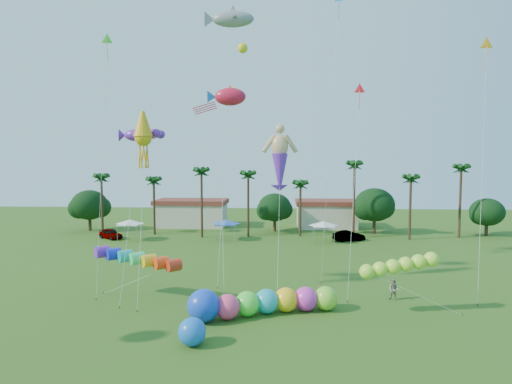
# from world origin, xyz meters

# --- Properties ---
(ground) EXTENTS (160.00, 160.00, 0.00)m
(ground) POSITION_xyz_m (0.00, 0.00, 0.00)
(ground) COLOR #285116
(ground) RESTS_ON ground
(tree_line) EXTENTS (69.46, 8.91, 11.00)m
(tree_line) POSITION_xyz_m (3.57, 44.00, 4.28)
(tree_line) COLOR #3A2819
(tree_line) RESTS_ON ground
(buildings_row) EXTENTS (35.00, 7.00, 4.00)m
(buildings_row) POSITION_xyz_m (-3.09, 50.00, 2.00)
(buildings_row) COLOR beige
(buildings_row) RESTS_ON ground
(tent_row) EXTENTS (31.00, 4.00, 0.60)m
(tent_row) POSITION_xyz_m (-6.00, 36.33, 2.75)
(tent_row) COLOR white
(tent_row) RESTS_ON ground
(car_a) EXTENTS (4.60, 3.93, 1.49)m
(car_a) POSITION_xyz_m (-23.48, 37.10, 0.75)
(car_a) COLOR #4C4C54
(car_a) RESTS_ON ground
(car_b) EXTENTS (4.81, 2.81, 1.50)m
(car_b) POSITION_xyz_m (11.88, 37.38, 0.75)
(car_b) COLOR #4C4C54
(car_b) RESTS_ON ground
(spectator_b) EXTENTS (1.07, 1.01, 1.74)m
(spectator_b) POSITION_xyz_m (11.19, 12.03, 0.87)
(spectator_b) COLOR gray
(spectator_b) RESTS_ON ground
(caterpillar_inflatable) EXTENTS (11.27, 5.21, 2.33)m
(caterpillar_inflatable) POSITION_xyz_m (0.33, 8.08, 0.98)
(caterpillar_inflatable) COLOR #F74177
(caterpillar_inflatable) RESTS_ON ground
(blue_ball) EXTENTS (1.73, 1.73, 1.73)m
(blue_ball) POSITION_xyz_m (-3.51, 2.96, 0.87)
(blue_ball) COLOR blue
(blue_ball) RESTS_ON ground
(rainbow_tube) EXTENTS (8.29, 4.75, 3.54)m
(rainbow_tube) POSITION_xyz_m (-8.59, 10.56, 3.02)
(rainbow_tube) COLOR red
(rainbow_tube) RESTS_ON ground
(green_worm) EXTENTS (10.14, 2.13, 3.93)m
(green_worm) POSITION_xyz_m (8.24, 8.58, 3.27)
(green_worm) COLOR #ACF135
(green_worm) RESTS_ON ground
(merman_kite) EXTENTS (2.86, 5.52, 14.20)m
(merman_kite) POSITION_xyz_m (1.83, 15.66, 11.31)
(merman_kite) COLOR tan
(merman_kite) RESTS_ON ground
(fish_kite) EXTENTS (4.58, 6.06, 18.24)m
(fish_kite) POSITION_xyz_m (-2.76, 16.37, 17.33)
(fish_kite) COLOR red
(fish_kite) RESTS_ON ground
(shark_kite) EXTENTS (5.96, 8.14, 26.85)m
(shark_kite) POSITION_xyz_m (-2.97, 20.75, 25.83)
(shark_kite) COLOR gray
(shark_kite) RESTS_ON ground
(squid_kite) EXTENTS (1.75, 4.18, 15.52)m
(squid_kite) POSITION_xyz_m (-9.30, 11.47, 13.29)
(squid_kite) COLOR #E9A313
(squid_kite) RESTS_ON ground
(lobster_kite) EXTENTS (4.34, 5.59, 14.35)m
(lobster_kite) POSITION_xyz_m (-10.25, 12.81, 13.59)
(lobster_kite) COLOR purple
(lobster_kite) RESTS_ON ground
(delta_kite_red) EXTENTS (1.94, 3.69, 18.13)m
(delta_kite_red) POSITION_xyz_m (8.65, 14.75, 17.18)
(delta_kite_red) COLOR red
(delta_kite_red) RESTS_ON ground
(delta_kite_yellow) EXTENTS (2.24, 3.55, 21.73)m
(delta_kite_yellow) POSITION_xyz_m (18.94, 14.35, 20.75)
(delta_kite_yellow) COLOR orange
(delta_kite_yellow) RESTS_ON ground
(delta_kite_green) EXTENTS (1.12, 3.48, 22.41)m
(delta_kite_green) POSITION_xyz_m (-13.12, 13.70, 21.30)
(delta_kite_green) COLOR #41D131
(delta_kite_green) RESTS_ON ground
(delta_kite_blue) EXTENTS (2.55, 4.24, 28.18)m
(delta_kite_blue) POSITION_xyz_m (7.54, 20.23, 27.00)
(delta_kite_blue) COLOR #188BE0
(delta_kite_blue) RESTS_ON ground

